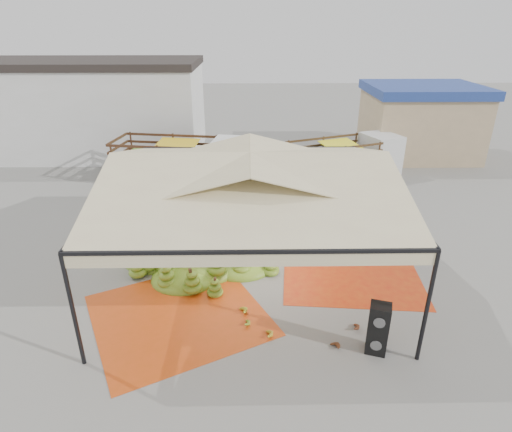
{
  "coord_description": "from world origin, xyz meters",
  "views": [
    {
      "loc": [
        -0.03,
        -11.87,
        7.47
      ],
      "look_at": [
        0.2,
        1.5,
        1.3
      ],
      "focal_mm": 30.0,
      "sensor_mm": 36.0,
      "label": 1
    }
  ],
  "objects_px": {
    "truck_left": "(188,157)",
    "vendor": "(230,209)",
    "truck_right": "(350,153)",
    "banana_heap": "(200,248)",
    "speaker_stack": "(378,329)"
  },
  "relations": [
    {
      "from": "banana_heap",
      "to": "truck_right",
      "type": "bearing_deg",
      "value": 51.69
    },
    {
      "from": "truck_left",
      "to": "truck_right",
      "type": "bearing_deg",
      "value": 16.1
    },
    {
      "from": "banana_heap",
      "to": "vendor",
      "type": "distance_m",
      "value": 2.59
    },
    {
      "from": "vendor",
      "to": "truck_right",
      "type": "distance_m",
      "value": 8.59
    },
    {
      "from": "truck_right",
      "to": "banana_heap",
      "type": "bearing_deg",
      "value": -150.08
    },
    {
      "from": "banana_heap",
      "to": "truck_left",
      "type": "relative_size",
      "value": 0.78
    },
    {
      "from": "vendor",
      "to": "truck_left",
      "type": "height_order",
      "value": "truck_left"
    },
    {
      "from": "truck_left",
      "to": "vendor",
      "type": "bearing_deg",
      "value": -57.88
    },
    {
      "from": "vendor",
      "to": "truck_right",
      "type": "height_order",
      "value": "truck_right"
    },
    {
      "from": "speaker_stack",
      "to": "truck_left",
      "type": "xyz_separation_m",
      "value": [
        -6.03,
        11.95,
        0.72
      ]
    },
    {
      "from": "banana_heap",
      "to": "vendor",
      "type": "bearing_deg",
      "value": 68.44
    },
    {
      "from": "speaker_stack",
      "to": "truck_right",
      "type": "height_order",
      "value": "truck_right"
    },
    {
      "from": "vendor",
      "to": "truck_left",
      "type": "distance_m",
      "value": 5.75
    },
    {
      "from": "banana_heap",
      "to": "speaker_stack",
      "type": "height_order",
      "value": "speaker_stack"
    },
    {
      "from": "banana_heap",
      "to": "truck_right",
      "type": "distance_m",
      "value": 11.02
    }
  ]
}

